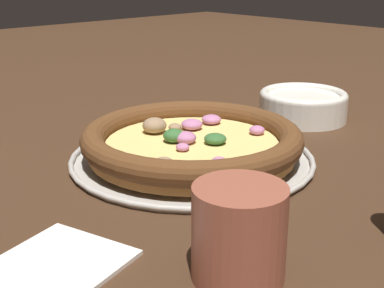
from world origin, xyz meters
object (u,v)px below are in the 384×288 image
object	(u,v)px
pizza	(192,141)
napkin	(46,269)
drinking_cup	(239,233)
pizza_tray	(192,158)
bowl_near	(303,104)

from	to	relation	value
pizza	napkin	distance (m)	0.28
drinking_cup	napkin	xyz separation A→B (m)	(-0.11, 0.11, -0.04)
pizza_tray	napkin	size ratio (longest dim) A/B	2.02
pizza	drinking_cup	xyz separation A→B (m)	(-0.15, -0.22, 0.01)
bowl_near	drinking_cup	bearing A→B (deg)	-150.13
pizza_tray	napkin	bearing A→B (deg)	-157.64
bowl_near	napkin	size ratio (longest dim) A/B	0.91
pizza_tray	bowl_near	distance (m)	0.26
bowl_near	napkin	world-z (taller)	bowl_near
pizza_tray	drinking_cup	world-z (taller)	drinking_cup
pizza_tray	napkin	distance (m)	0.28
pizza_tray	napkin	xyz separation A→B (m)	(-0.26, -0.11, -0.00)
pizza_tray	pizza	size ratio (longest dim) A/B	1.11
bowl_near	napkin	bearing A→B (deg)	-166.28
pizza	napkin	size ratio (longest dim) A/B	1.82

